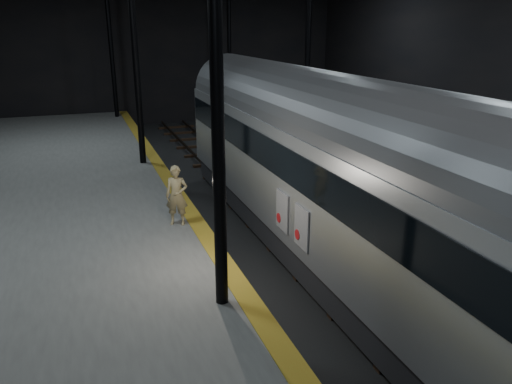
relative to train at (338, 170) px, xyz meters
name	(u,v)px	position (x,y,z in m)	size (l,w,h in m)	color
ground	(303,245)	(0.00, 1.93, -2.97)	(44.00, 44.00, 0.00)	black
platform_left	(45,268)	(-7.50, 1.93, -2.47)	(9.00, 43.80, 1.00)	#52524F
platform_right	(492,202)	(7.50, 1.93, -2.47)	(9.00, 43.80, 1.00)	#52524F
tactile_strip	(202,229)	(-3.25, 1.93, -1.96)	(0.50, 43.80, 0.01)	#9D711C
track	(303,243)	(0.00, 1.93, -2.90)	(2.40, 43.00, 0.24)	#3F3328
train	(338,170)	(0.00, 0.00, 0.00)	(2.98, 19.90, 5.32)	#A3A6AA
woman	(177,196)	(-3.80, 2.55, -1.08)	(0.65, 0.42, 1.77)	#98885D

